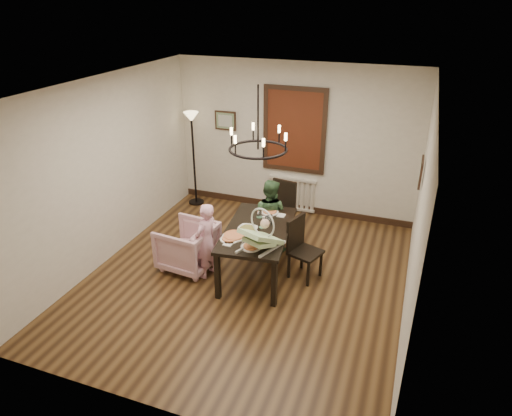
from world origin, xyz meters
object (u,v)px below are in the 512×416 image
Objects in this scene: elderly_woman at (207,247)px; seated_man at (269,221)px; dining_table at (258,233)px; baby_bouncer at (261,235)px; chair_far at (279,211)px; drinking_glass at (268,221)px; chair_right at (306,249)px; armchair at (188,246)px; floor_lamp at (194,160)px.

elderly_woman is 0.95× the size of seated_man.
baby_bouncer reaches higher than dining_table.
chair_far is 6.63× the size of drinking_glass.
seated_man is (-0.76, 0.59, 0.04)m from chair_right.
drinking_glass reaches higher than armchair.
chair_far reaches higher than drinking_glass.
dining_table is at bearing 136.27° from baby_bouncer.
chair_far is 0.45m from seated_man.
armchair is at bearing -115.79° from chair_far.
chair_far is 0.98× the size of seated_man.
drinking_glass is (0.11, 0.14, 0.16)m from dining_table.
chair_right is 0.69m from drinking_glass.
chair_far is 1.09m from drinking_glass.
armchair is 0.41m from elderly_woman.
chair_right is at bearing 106.80° from armchair.
baby_bouncer reaches higher than drinking_glass.
drinking_glass is at bearing 46.44° from dining_table.
armchair is 1.33× the size of baby_bouncer.
baby_bouncer is at bearing -79.45° from drinking_glass.
floor_lamp reaches higher than dining_table.
elderly_woman reaches higher than armchair.
floor_lamp is (-1.33, 2.26, 0.42)m from elderly_woman.
seated_man is (-0.02, -0.45, 0.01)m from chair_far.
seated_man is at bearing 87.93° from dining_table.
chair_right is at bearing 3.68° from dining_table.
seated_man reaches higher than chair_far.
chair_right is 0.96m from seated_man.
floor_lamp is at bearing 129.03° from dining_table.
armchair is at bearing -94.01° from elderly_woman.
chair_right is at bearing -33.80° from floor_lamp.
seated_man reaches higher than armchair.
elderly_woman is at bearing -162.38° from dining_table.
floor_lamp is at bearing -150.15° from armchair.
chair_far is 0.55× the size of floor_lamp.
seated_man is at bearing 71.30° from chair_right.
armchair is 2.42m from floor_lamp.
floor_lamp reaches higher than drinking_glass.
seated_man reaches higher than chair_right.
elderly_woman reaches higher than dining_table.
dining_table is at bearing 120.05° from chair_right.
baby_bouncer is at bearing -70.12° from chair_far.
chair_right reaches higher than armchair.
armchair is 5.26× the size of drinking_glass.
seated_man is at bearing -32.02° from floor_lamp.
baby_bouncer is (0.27, -1.68, 0.45)m from chair_far.
elderly_woman is at bearing 80.03° from armchair.
armchair is at bearing -175.93° from dining_table.
chair_far reaches higher than elderly_woman.
seated_man is at bearing -81.65° from chair_far.
floor_lamp reaches higher than chair_far.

